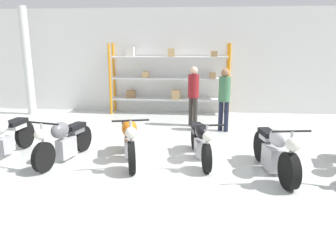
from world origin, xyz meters
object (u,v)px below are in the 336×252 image
shelving_rack (168,77)px  motorcycle_orange (129,139)px  motorcycle_black (201,140)px  person_browsing (224,95)px  motorcycle_white (2,135)px  person_near_rack (193,91)px  motorcycle_silver (275,152)px  motorcycle_grey (64,140)px

shelving_rack → motorcycle_orange: size_ratio=2.11×
motorcycle_black → person_browsing: bearing=155.4°
shelving_rack → motorcycle_white: (-3.06, -5.03, -0.74)m
person_browsing → person_near_rack: bearing=-87.4°
shelving_rack → person_near_rack: size_ratio=2.34×
person_near_rack → motorcycle_black: bearing=45.8°
shelving_rack → motorcycle_silver: 5.97m
motorcycle_grey → person_near_rack: 4.26m
motorcycle_white → motorcycle_grey: size_ratio=1.14×
motorcycle_white → motorcycle_grey: (1.35, 0.02, -0.08)m
motorcycle_white → motorcycle_silver: 5.57m
shelving_rack → motorcycle_grey: shelving_rack is taller
motorcycle_grey → motorcycle_orange: 1.37m
motorcycle_grey → person_near_rack: size_ratio=1.09×
person_browsing → person_near_rack: size_ratio=1.00×
motorcycle_white → motorcycle_orange: bearing=96.8°
shelving_rack → person_near_rack: 1.96m
motorcycle_black → person_near_rack: person_near_rack is taller
motorcycle_orange → person_browsing: size_ratio=1.11×
shelving_rack → motorcycle_silver: bearing=-65.0°
shelving_rack → motorcycle_grey: 5.36m
person_browsing → person_near_rack: 1.02m
motorcycle_silver → motorcycle_white: bearing=-102.0°
motorcycle_black → person_near_rack: bearing=174.2°
person_near_rack → motorcycle_silver: bearing=65.5°
motorcycle_grey → motorcycle_black: size_ratio=0.98×
motorcycle_silver → motorcycle_orange: bearing=-107.1°
shelving_rack → person_near_rack: (0.92, -1.72, -0.23)m
motorcycle_silver → person_browsing: person_browsing is taller
motorcycle_orange → motorcycle_black: (1.47, 0.21, -0.05)m
motorcycle_grey → person_browsing: person_browsing is taller
person_browsing → motorcycle_silver: bearing=48.8°
shelving_rack → motorcycle_black: shelving_rack is taller
motorcycle_grey → motorcycle_orange: bearing=106.4°
person_browsing → person_near_rack: person_near_rack is taller
motorcycle_black → person_browsing: size_ratio=1.11×
motorcycle_orange → person_browsing: person_browsing is taller
motorcycle_grey → motorcycle_silver: bearing=98.5°
motorcycle_grey → motorcycle_silver: 4.23m
motorcycle_white → motorcycle_black: size_ratio=1.12×
motorcycle_black → motorcycle_silver: size_ratio=0.98×
motorcycle_silver → shelving_rack: bearing=-163.7°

